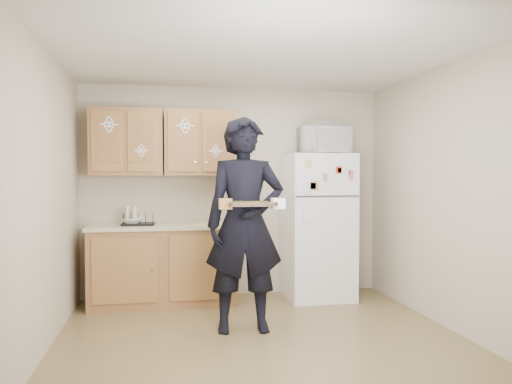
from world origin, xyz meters
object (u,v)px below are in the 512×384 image
person (245,224)px  dish_rack (138,219)px  baking_tray (252,205)px  refrigerator (318,226)px  microwave (324,141)px

person → dish_rack: size_ratio=5.60×
baking_tray → dish_rack: (-1.03, 1.41, -0.23)m
refrigerator → dish_rack: (-2.07, 0.03, 0.12)m
dish_rack → baking_tray: bearing=-53.9°
person → baking_tray: bearing=-85.5°
person → microwave: 1.74m
baking_tray → refrigerator: bearing=55.2°
refrigerator → baking_tray: (-1.04, -1.38, 0.35)m
baking_tray → dish_rack: bearing=128.3°
refrigerator → microwave: bearing=-42.1°
person → dish_rack: bearing=134.7°
refrigerator → baking_tray: bearing=-127.1°
person → microwave: (1.11, 1.03, 0.86)m
refrigerator → person: size_ratio=0.85×
baking_tray → microwave: 1.84m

